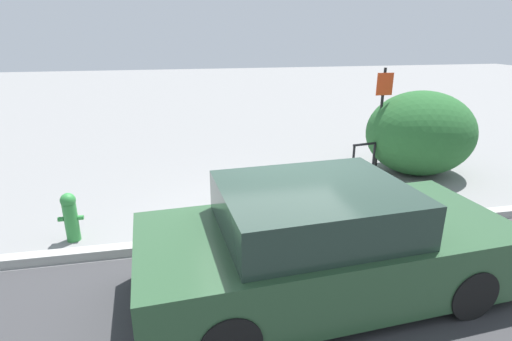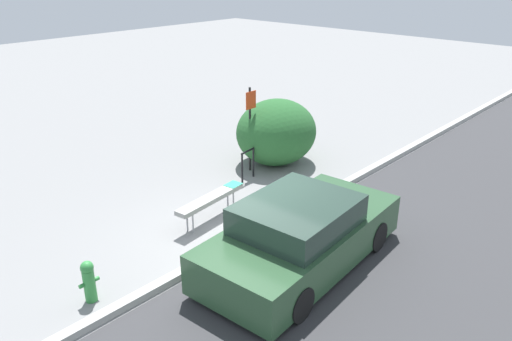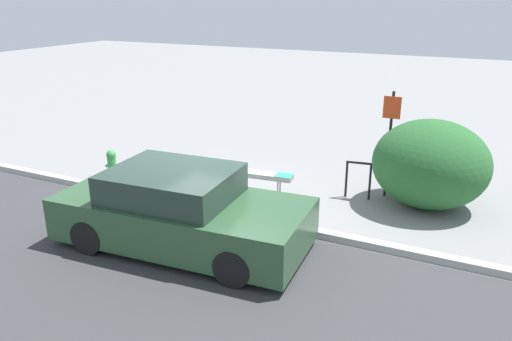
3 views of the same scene
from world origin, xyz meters
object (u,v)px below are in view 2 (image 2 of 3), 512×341
object	(u,v)px
parked_car_near	(301,235)
fire_hydrant	(89,280)
bike_rack	(248,162)
sign_post	(250,122)
bench	(211,199)

from	to	relation	value
parked_car_near	fire_hydrant	bearing A→B (deg)	145.33
bike_rack	sign_post	world-z (taller)	sign_post
sign_post	parked_car_near	size ratio (longest dim) A/B	0.52
sign_post	parked_car_near	bearing A→B (deg)	-125.29
sign_post	fire_hydrant	world-z (taller)	sign_post
bike_rack	fire_hydrant	xyz separation A→B (m)	(-5.44, -1.52, -0.09)
bench	sign_post	size ratio (longest dim) A/B	0.84
sign_post	fire_hydrant	distance (m)	6.32
bench	bike_rack	distance (m)	2.32
bike_rack	parked_car_near	xyz separation A→B (m)	(-2.20, -3.44, 0.13)
bike_rack	parked_car_near	distance (m)	4.09
bike_rack	sign_post	bearing A→B (deg)	37.37
bench	sign_post	world-z (taller)	sign_post
bike_rack	fire_hydrant	size ratio (longest dim) A/B	1.08
bench	bike_rack	world-z (taller)	bike_rack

